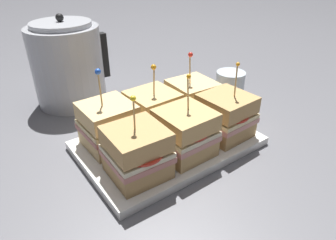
{
  "coord_description": "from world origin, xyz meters",
  "views": [
    {
      "loc": [
        -0.32,
        -0.44,
        0.38
      ],
      "look_at": [
        0.0,
        0.0,
        0.07
      ],
      "focal_mm": 32.0,
      "sensor_mm": 36.0,
      "label": 1
    }
  ],
  "objects_px": {
    "serving_platter": "(168,143)",
    "sandwich_front_center": "(186,133)",
    "kettle_steel": "(68,64)",
    "sandwich_back_right": "(192,99)",
    "sandwich_front_left": "(137,153)",
    "sandwich_back_center": "(152,111)",
    "drinking_glass": "(229,89)",
    "sandwich_back_left": "(108,125)",
    "sandwich_front_right": "(226,116)"
  },
  "relations": [
    {
      "from": "serving_platter",
      "to": "sandwich_back_right",
      "type": "distance_m",
      "value": 0.13
    },
    {
      "from": "sandwich_back_right",
      "to": "sandwich_front_center",
      "type": "bearing_deg",
      "value": -134.27
    },
    {
      "from": "sandwich_front_left",
      "to": "kettle_steel",
      "type": "bearing_deg",
      "value": 86.26
    },
    {
      "from": "sandwich_back_left",
      "to": "drinking_glass",
      "type": "height_order",
      "value": "sandwich_back_left"
    },
    {
      "from": "drinking_glass",
      "to": "sandwich_back_left",
      "type": "bearing_deg",
      "value": -178.54
    },
    {
      "from": "serving_platter",
      "to": "sandwich_front_right",
      "type": "distance_m",
      "value": 0.14
    },
    {
      "from": "serving_platter",
      "to": "sandwich_front_center",
      "type": "height_order",
      "value": "sandwich_front_center"
    },
    {
      "from": "sandwich_front_left",
      "to": "sandwich_front_center",
      "type": "xyz_separation_m",
      "value": [
        0.11,
        0.0,
        -0.0
      ]
    },
    {
      "from": "sandwich_front_left",
      "to": "sandwich_back_right",
      "type": "height_order",
      "value": "sandwich_back_right"
    },
    {
      "from": "sandwich_front_right",
      "to": "drinking_glass",
      "type": "distance_m",
      "value": 0.19
    },
    {
      "from": "sandwich_front_left",
      "to": "sandwich_back_left",
      "type": "height_order",
      "value": "sandwich_back_left"
    },
    {
      "from": "serving_platter",
      "to": "drinking_glass",
      "type": "distance_m",
      "value": 0.27
    },
    {
      "from": "sandwich_back_center",
      "to": "drinking_glass",
      "type": "relative_size",
      "value": 1.65
    },
    {
      "from": "sandwich_back_center",
      "to": "drinking_glass",
      "type": "bearing_deg",
      "value": 2.15
    },
    {
      "from": "sandwich_front_right",
      "to": "sandwich_back_left",
      "type": "distance_m",
      "value": 0.25
    },
    {
      "from": "sandwich_front_right",
      "to": "sandwich_back_right",
      "type": "distance_m",
      "value": 0.11
    },
    {
      "from": "sandwich_front_center",
      "to": "sandwich_back_right",
      "type": "height_order",
      "value": "sandwich_front_center"
    },
    {
      "from": "sandwich_back_left",
      "to": "sandwich_back_center",
      "type": "bearing_deg",
      "value": -0.18
    },
    {
      "from": "sandwich_back_center",
      "to": "drinking_glass",
      "type": "distance_m",
      "value": 0.26
    },
    {
      "from": "serving_platter",
      "to": "sandwich_front_left",
      "type": "bearing_deg",
      "value": -152.26
    },
    {
      "from": "sandwich_front_center",
      "to": "sandwich_back_center",
      "type": "bearing_deg",
      "value": 91.91
    },
    {
      "from": "sandwich_front_center",
      "to": "kettle_steel",
      "type": "distance_m",
      "value": 0.41
    },
    {
      "from": "sandwich_back_left",
      "to": "kettle_steel",
      "type": "xyz_separation_m",
      "value": [
        0.03,
        0.29,
        0.04
      ]
    },
    {
      "from": "sandwich_back_left",
      "to": "drinking_glass",
      "type": "relative_size",
      "value": 1.79
    },
    {
      "from": "sandwich_front_right",
      "to": "kettle_steel",
      "type": "bearing_deg",
      "value": 116.62
    },
    {
      "from": "serving_platter",
      "to": "drinking_glass",
      "type": "height_order",
      "value": "drinking_glass"
    },
    {
      "from": "sandwich_back_left",
      "to": "sandwich_back_center",
      "type": "xyz_separation_m",
      "value": [
        0.11,
        -0.0,
        -0.0
      ]
    },
    {
      "from": "sandwich_front_right",
      "to": "sandwich_back_left",
      "type": "bearing_deg",
      "value": 153.2
    },
    {
      "from": "sandwich_front_left",
      "to": "sandwich_back_center",
      "type": "xyz_separation_m",
      "value": [
        0.11,
        0.12,
        -0.0
      ]
    },
    {
      "from": "serving_platter",
      "to": "sandwich_front_left",
      "type": "xyz_separation_m",
      "value": [
        -0.11,
        -0.06,
        0.06
      ]
    },
    {
      "from": "sandwich_front_left",
      "to": "drinking_glass",
      "type": "xyz_separation_m",
      "value": [
        0.37,
        0.13,
        -0.02
      ]
    },
    {
      "from": "serving_platter",
      "to": "sandwich_back_right",
      "type": "xyz_separation_m",
      "value": [
        0.11,
        0.05,
        0.05
      ]
    },
    {
      "from": "sandwich_front_right",
      "to": "sandwich_back_left",
      "type": "height_order",
      "value": "sandwich_back_left"
    },
    {
      "from": "sandwich_front_left",
      "to": "serving_platter",
      "type": "bearing_deg",
      "value": 27.74
    },
    {
      "from": "sandwich_front_left",
      "to": "sandwich_front_center",
      "type": "height_order",
      "value": "sandwich_front_center"
    },
    {
      "from": "serving_platter",
      "to": "sandwich_front_right",
      "type": "relative_size",
      "value": 2.2
    },
    {
      "from": "sandwich_front_left",
      "to": "drinking_glass",
      "type": "height_order",
      "value": "sandwich_front_left"
    },
    {
      "from": "sandwich_back_left",
      "to": "drinking_glass",
      "type": "bearing_deg",
      "value": 1.46
    },
    {
      "from": "sandwich_back_left",
      "to": "kettle_steel",
      "type": "bearing_deg",
      "value": 84.95
    },
    {
      "from": "sandwich_back_center",
      "to": "drinking_glass",
      "type": "xyz_separation_m",
      "value": [
        0.26,
        0.01,
        -0.02
      ]
    },
    {
      "from": "serving_platter",
      "to": "sandwich_front_center",
      "type": "relative_size",
      "value": 2.24
    },
    {
      "from": "sandwich_front_left",
      "to": "sandwich_front_right",
      "type": "bearing_deg",
      "value": 0.76
    },
    {
      "from": "sandwich_front_center",
      "to": "drinking_glass",
      "type": "xyz_separation_m",
      "value": [
        0.25,
        0.13,
        -0.02
      ]
    },
    {
      "from": "sandwich_back_center",
      "to": "kettle_steel",
      "type": "distance_m",
      "value": 0.3
    },
    {
      "from": "drinking_glass",
      "to": "sandwich_back_center",
      "type": "bearing_deg",
      "value": -177.85
    },
    {
      "from": "sandwich_front_right",
      "to": "sandwich_back_center",
      "type": "bearing_deg",
      "value": 135.9
    },
    {
      "from": "sandwich_front_right",
      "to": "drinking_glass",
      "type": "xyz_separation_m",
      "value": [
        0.14,
        0.12,
        -0.02
      ]
    },
    {
      "from": "sandwich_front_left",
      "to": "drinking_glass",
      "type": "distance_m",
      "value": 0.39
    },
    {
      "from": "sandwich_back_right",
      "to": "drinking_glass",
      "type": "bearing_deg",
      "value": 5.55
    },
    {
      "from": "sandwich_front_left",
      "to": "kettle_steel",
      "type": "relative_size",
      "value": 0.66
    }
  ]
}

